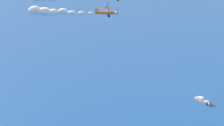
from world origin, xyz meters
TOP-DOWN VIEW (x-y plane):
  - motorboat_mid_cluster at (-56.37, 9.86)m, footprint 5.38×9.00m
  - biplane_wingman at (8.36, 3.41)m, footprint 7.15×7.10m
  - wingwalker_wingman at (7.84, 3.15)m, footprint 0.88×0.53m
  - smoke_trail_wingman at (16.67, -12.13)m, footprint 11.65×18.15m

SIDE VIEW (x-z plane):
  - motorboat_mid_cluster at x=-56.37m, z-range -0.59..1.96m
  - smoke_trail_wingman at x=16.67m, z-range 46.27..49.86m
  - biplane_wingman at x=8.36m, z-range 46.18..49.99m
  - wingwalker_wingman at x=7.84m, z-range 49.31..51.09m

